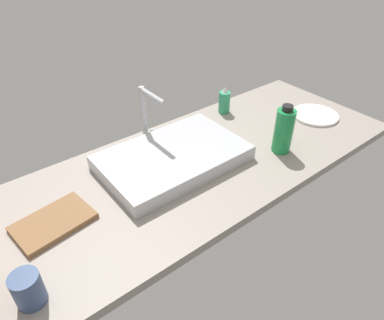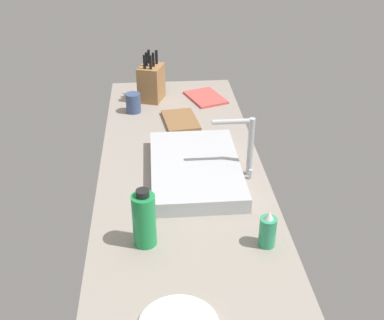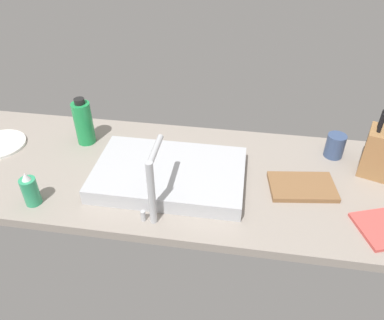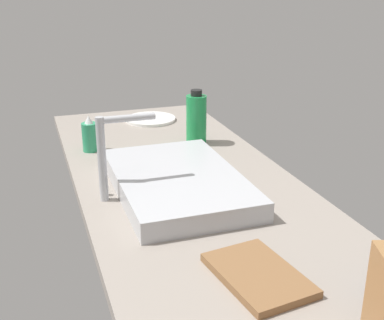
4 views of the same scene
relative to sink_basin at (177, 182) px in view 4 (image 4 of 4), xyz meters
The scene contains 7 objects.
countertop_slab 7.78cm from the sink_basin, 124.31° to the right, with size 199.28×66.91×3.50cm, color gray.
sink_basin is the anchor object (origin of this frame).
faucet 22.74cm from the sink_basin, 86.86° to the left, with size 5.50×16.58×24.51cm.
cutting_board 48.92cm from the sink_basin, behind, with size 23.54×15.36×1.80cm, color brown.
soap_bottle 48.48cm from the sink_basin, 23.38° to the left, with size 5.55×5.55×13.20cm.
water_bottle 45.40cm from the sink_basin, 26.28° to the right, with size 7.62×7.62×20.54cm.
dinner_plate 76.85cm from the sink_basin, ahead, with size 21.75×21.75×1.20cm, color white.
Camera 4 is at (-127.64, 44.90, 64.93)cm, focal length 47.30 mm.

